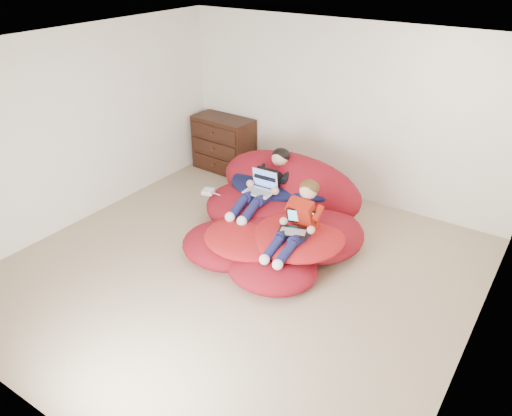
% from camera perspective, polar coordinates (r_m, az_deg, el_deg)
% --- Properties ---
extents(room_shell, '(5.10, 5.10, 2.77)m').
position_cam_1_polar(room_shell, '(5.72, -2.05, -5.37)').
color(room_shell, tan).
rests_on(room_shell, ground).
extents(dresser, '(1.01, 0.58, 0.89)m').
position_cam_1_polar(dresser, '(8.24, -3.73, 7.30)').
color(dresser, black).
rests_on(dresser, ground).
extents(beanbag_pile, '(2.38, 2.38, 0.93)m').
position_cam_1_polar(beanbag_pile, '(6.44, 2.50, -0.57)').
color(beanbag_pile, maroon).
rests_on(beanbag_pile, ground).
extents(cream_pillow, '(0.41, 0.26, 0.26)m').
position_cam_1_polar(cream_pillow, '(7.06, 1.90, 5.19)').
color(cream_pillow, beige).
rests_on(cream_pillow, beanbag_pile).
extents(older_boy, '(0.33, 1.20, 0.64)m').
position_cam_1_polar(older_boy, '(6.42, 1.24, 3.05)').
color(older_boy, black).
rests_on(older_boy, beanbag_pile).
extents(younger_boy, '(0.32, 0.97, 0.71)m').
position_cam_1_polar(younger_boy, '(5.62, 4.86, -1.19)').
color(younger_boy, '#B21F0F').
rests_on(younger_boy, beanbag_pile).
extents(laptop_white, '(0.36, 0.30, 0.26)m').
position_cam_1_polar(laptop_white, '(6.34, 0.65, 2.52)').
color(laptop_white, silver).
rests_on(laptop_white, older_boy).
extents(laptop_black, '(0.39, 0.43, 0.23)m').
position_cam_1_polar(laptop_black, '(5.64, 4.69, -1.93)').
color(laptop_black, black).
rests_on(laptop_black, younger_boy).
extents(power_adapter, '(0.18, 0.18, 0.05)m').
position_cam_1_polar(power_adapter, '(6.71, -5.47, 1.89)').
color(power_adapter, silver).
rests_on(power_adapter, beanbag_pile).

